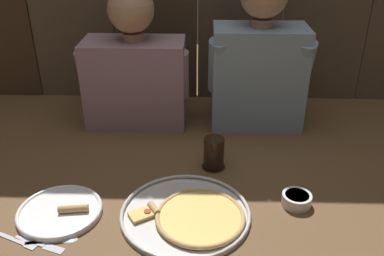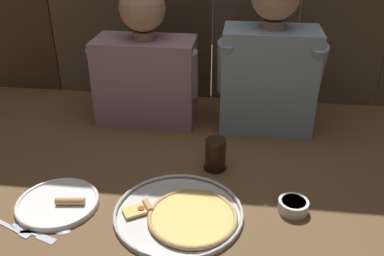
# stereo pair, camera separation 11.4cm
# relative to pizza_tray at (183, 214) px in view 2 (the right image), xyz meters

# --- Properties ---
(ground_plane) EXTENTS (3.20, 3.20, 0.00)m
(ground_plane) POSITION_rel_pizza_tray_xyz_m (0.00, 0.11, -0.01)
(ground_plane) COLOR brown
(pizza_tray) EXTENTS (0.38, 0.38, 0.03)m
(pizza_tray) POSITION_rel_pizza_tray_xyz_m (0.00, 0.00, 0.00)
(pizza_tray) COLOR silver
(pizza_tray) RESTS_ON ground
(dinner_plate) EXTENTS (0.25, 0.25, 0.03)m
(dinner_plate) POSITION_rel_pizza_tray_xyz_m (-0.38, 0.01, -0.00)
(dinner_plate) COLOR white
(dinner_plate) RESTS_ON ground
(drinking_glass) EXTENTS (0.08, 0.08, 0.11)m
(drinking_glass) POSITION_rel_pizza_tray_xyz_m (0.07, 0.27, 0.04)
(drinking_glass) COLOR black
(drinking_glass) RESTS_ON ground
(dipping_bowl) EXTENTS (0.09, 0.09, 0.04)m
(dipping_bowl) POSITION_rel_pizza_tray_xyz_m (0.32, 0.07, 0.01)
(dipping_bowl) COLOR white
(dipping_bowl) RESTS_ON ground
(table_fork) EXTENTS (0.13, 0.07, 0.01)m
(table_fork) POSITION_rel_pizza_tray_xyz_m (-0.46, -0.11, -0.01)
(table_fork) COLOR silver
(table_fork) RESTS_ON ground
(table_knife) EXTENTS (0.15, 0.07, 0.01)m
(table_knife) POSITION_rel_pizza_tray_xyz_m (-0.40, -0.12, -0.01)
(table_knife) COLOR silver
(table_knife) RESTS_ON ground
(table_spoon) EXTENTS (0.14, 0.04, 0.01)m
(table_spoon) POSITION_rel_pizza_tray_xyz_m (-0.35, -0.11, -0.01)
(table_spoon) COLOR silver
(table_spoon) RESTS_ON ground
(diner_left) EXTENTS (0.43, 0.20, 0.55)m
(diner_left) POSITION_rel_pizza_tray_xyz_m (-0.24, 0.61, 0.24)
(diner_left) COLOR gray
(diner_left) RESTS_ON ground
(diner_right) EXTENTS (0.39, 0.21, 0.61)m
(diner_right) POSITION_rel_pizza_tray_xyz_m (0.25, 0.61, 0.27)
(diner_right) COLOR #849EB7
(diner_right) RESTS_ON ground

